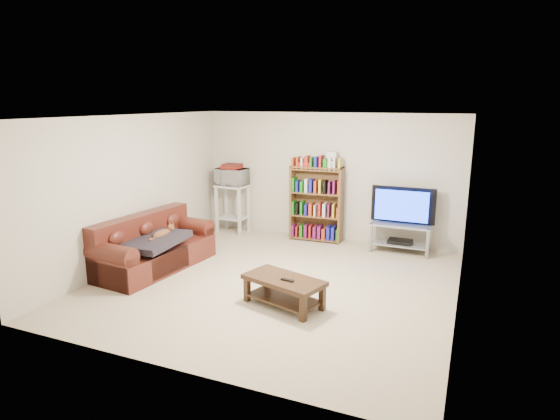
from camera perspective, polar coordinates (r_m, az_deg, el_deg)
The scene contains 19 objects.
floor at distance 6.97m, azimuth -0.52°, elevation -8.80°, with size 5.00×5.00×0.00m, color beige.
ceiling at distance 6.47m, azimuth -0.56°, elevation 11.32°, with size 5.00×5.00×0.00m, color white.
wall_back at distance 8.93m, azimuth 5.82°, elevation 4.04°, with size 5.00×5.00×0.00m, color beige.
wall_front at distance 4.51m, azimuth -13.23°, elevation -5.42°, with size 5.00×5.00×0.00m, color beige.
wall_left at distance 7.93m, azimuth -17.40°, elevation 2.33°, with size 5.00×5.00×0.00m, color beige.
wall_right at distance 6.11m, azimuth 21.56°, elevation -1.12°, with size 5.00×5.00×0.00m, color beige.
sofa at distance 7.73m, azimuth -15.32°, elevation -4.65°, with size 1.06×2.07×0.85m.
blanket at distance 7.46m, azimuth -15.15°, elevation -3.64°, with size 0.77×0.99×0.10m, color black.
cat at distance 7.57m, azimuth -14.24°, elevation -2.87°, with size 0.22×0.54×0.16m, color brown, non-canonical shape.
coffee_table at distance 6.13m, azimuth 0.47°, elevation -9.30°, with size 1.16×0.81×0.38m.
remote at distance 6.00m, azimuth 0.90°, elevation -8.53°, with size 0.17×0.05×0.02m, color black.
tv_stand at distance 8.48m, azimuth 14.48°, elevation -2.72°, with size 1.03×0.47×0.51m.
television at distance 8.36m, azimuth 14.66°, elevation 0.47°, with size 1.10×0.15×0.64m, color black.
dvd_player at distance 8.52m, azimuth 14.41°, elevation -3.74°, with size 0.41×0.29×0.06m, color black.
bookshelf at distance 8.83m, azimuth 4.45°, elevation 0.87°, with size 1.00×0.35×1.42m.
shelf_clutter at distance 8.69m, azimuth 5.19°, elevation 5.96°, with size 0.73×0.24×0.28m.
microwave_stand at distance 9.44m, azimuth -5.81°, elevation 0.97°, with size 0.63×0.48×0.97m.
microwave at distance 9.34m, azimuth -5.89°, elevation 4.06°, with size 0.60×0.41×0.33m, color silver.
game_boxes at distance 9.31m, azimuth -5.91°, elevation 5.22°, with size 0.35×0.31×0.05m, color maroon.
Camera 1 is at (2.56, -5.94, 2.61)m, focal length 30.00 mm.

